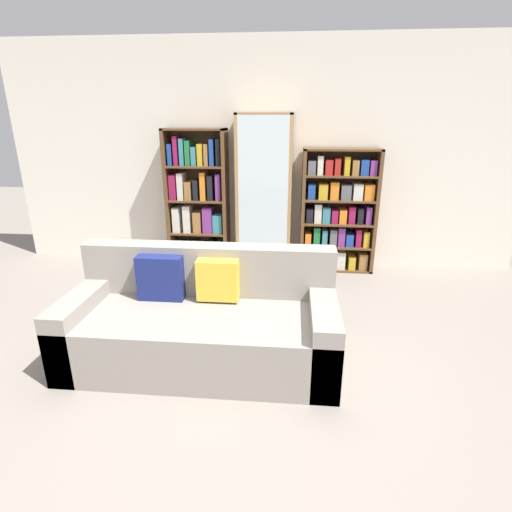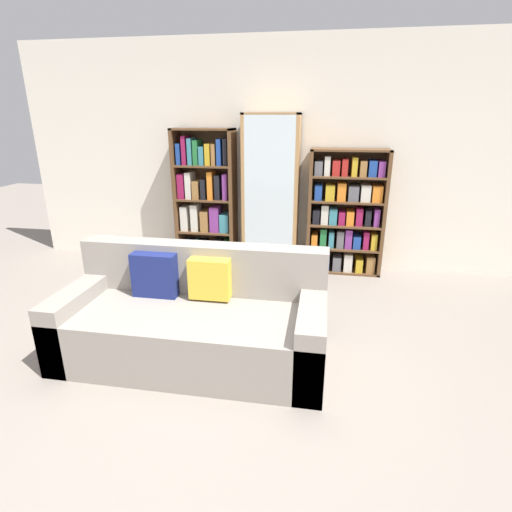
# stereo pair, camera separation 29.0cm
# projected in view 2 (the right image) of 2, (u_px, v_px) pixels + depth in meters

# --- Properties ---
(ground_plane) EXTENTS (16.00, 16.00, 0.00)m
(ground_plane) POSITION_uv_depth(u_px,v_px,m) (210.00, 398.00, 2.73)
(ground_plane) COLOR gray
(wall_back) EXTENTS (6.29, 0.06, 2.70)m
(wall_back) POSITION_uv_depth(u_px,v_px,m) (269.00, 157.00, 4.88)
(wall_back) COLOR silver
(wall_back) RESTS_ON ground
(couch) EXTENTS (2.04, 0.89, 0.84)m
(couch) POSITION_uv_depth(u_px,v_px,m) (194.00, 321.00, 3.13)
(couch) COLOR gray
(couch) RESTS_ON ground
(bookshelf_left) EXTENTS (0.75, 0.32, 1.69)m
(bookshelf_left) POSITION_uv_depth(u_px,v_px,m) (206.00, 201.00, 4.99)
(bookshelf_left) COLOR brown
(bookshelf_left) RESTS_ON ground
(display_cabinet) EXTENTS (0.66, 0.36, 1.86)m
(display_cabinet) POSITION_uv_depth(u_px,v_px,m) (271.00, 195.00, 4.81)
(display_cabinet) COLOR #AD7F4C
(display_cabinet) RESTS_ON ground
(bookshelf_right) EXTENTS (0.89, 0.32, 1.47)m
(bookshelf_right) POSITION_uv_depth(u_px,v_px,m) (346.00, 214.00, 4.74)
(bookshelf_right) COLOR brown
(bookshelf_right) RESTS_ON ground
(wine_bottle) EXTENTS (0.08, 0.08, 0.38)m
(wine_bottle) POSITION_uv_depth(u_px,v_px,m) (299.00, 306.00, 3.70)
(wine_bottle) COLOR #192333
(wine_bottle) RESTS_ON ground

